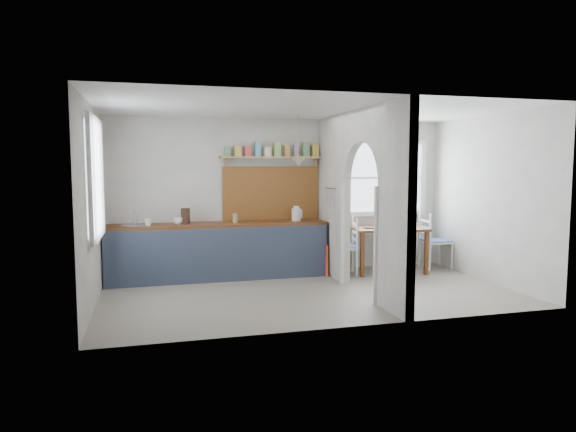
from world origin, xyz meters
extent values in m
cube|color=gray|center=(0.00, 0.00, 0.00)|extent=(5.80, 3.20, 0.01)
cube|color=beige|center=(0.00, 0.00, 2.60)|extent=(5.80, 3.20, 0.01)
cube|color=beige|center=(0.00, 1.60, 1.30)|extent=(5.80, 0.01, 2.60)
cube|color=beige|center=(0.00, -1.60, 1.30)|extent=(5.80, 0.01, 2.60)
cube|color=beige|center=(-2.90, 0.00, 1.30)|extent=(0.01, 3.20, 2.60)
cube|color=beige|center=(2.90, 0.00, 1.30)|extent=(0.01, 3.20, 2.60)
cube|color=beige|center=(0.70, -1.20, 1.30)|extent=(0.12, 0.80, 2.60)
cube|color=beige|center=(0.70, 1.00, 1.30)|extent=(0.12, 1.20, 2.60)
cube|color=beige|center=(0.70, -0.20, 2.08)|extent=(0.12, 1.20, 1.05)
cube|color=#482B1B|center=(-1.13, 1.30, 0.88)|extent=(3.50, 0.60, 0.05)
cube|color=#444E69|center=(-1.13, 1.01, 0.42)|extent=(3.50, 0.03, 0.85)
cube|color=#402619|center=(-1.13, 1.35, 0.42)|extent=(3.46, 0.45, 0.85)
cylinder|color=#AAAEBA|center=(-2.43, 1.30, 0.89)|extent=(0.40, 0.40, 0.02)
cube|color=#975F24|center=(-0.20, 1.58, 1.35)|extent=(1.65, 0.03, 0.90)
cube|color=tan|center=(-0.20, 1.49, 1.95)|extent=(1.75, 0.20, 0.03)
cube|color=#49794A|center=(-0.95, 1.49, 2.06)|extent=(0.09, 0.09, 0.18)
cube|color=#B2972F|center=(-0.78, 1.49, 2.06)|extent=(0.09, 0.09, 0.18)
cube|color=#AF2E36|center=(-0.62, 1.49, 2.06)|extent=(0.09, 0.09, 0.18)
cube|color=teal|center=(-0.45, 1.49, 2.06)|extent=(0.09, 0.09, 0.18)
cube|color=beige|center=(-0.29, 1.49, 2.06)|extent=(0.09, 0.09, 0.18)
cube|color=#7BA94E|center=(-0.12, 1.49, 2.06)|extent=(0.09, 0.09, 0.18)
cube|color=#B0742E|center=(0.04, 1.49, 2.06)|extent=(0.09, 0.09, 0.18)
cube|color=slate|center=(0.21, 1.49, 2.06)|extent=(0.09, 0.09, 0.18)
cube|color=#49794A|center=(0.37, 1.49, 2.06)|extent=(0.09, 0.09, 0.18)
cube|color=#B2972F|center=(0.54, 1.49, 2.06)|extent=(0.09, 0.09, 0.18)
cone|color=beige|center=(0.15, 1.15, 1.88)|extent=(0.26, 0.26, 0.16)
cylinder|color=#AAAEBA|center=(0.61, 0.90, 1.45)|extent=(0.02, 0.50, 0.02)
imported|color=white|center=(-2.22, 1.18, 0.95)|extent=(0.13, 0.13, 0.11)
imported|color=white|center=(-1.77, 1.28, 0.95)|extent=(0.18, 0.18, 0.11)
cube|color=#402619|center=(-1.65, 1.33, 1.02)|extent=(0.15, 0.18, 0.25)
cylinder|color=#958251|center=(-0.86, 1.30, 0.97)|extent=(0.11, 0.11, 0.15)
cube|color=#CD1372|center=(0.58, 0.99, 0.28)|extent=(0.02, 0.03, 0.53)
cube|color=#F6590B|center=(0.58, 0.94, 0.25)|extent=(0.02, 0.03, 0.53)
imported|color=silver|center=(2.10, 1.04, 0.80)|extent=(0.31, 0.31, 0.07)
imported|color=#507948|center=(1.54, 0.94, 0.82)|extent=(0.12, 0.12, 0.10)
cylinder|color=black|center=(1.35, 1.04, 0.77)|extent=(0.24, 0.24, 0.02)
imported|color=#4E2C5A|center=(1.74, 1.29, 0.85)|extent=(0.20, 0.20, 0.17)
camera|label=1|loc=(-2.19, -6.85, 1.80)|focal=32.00mm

